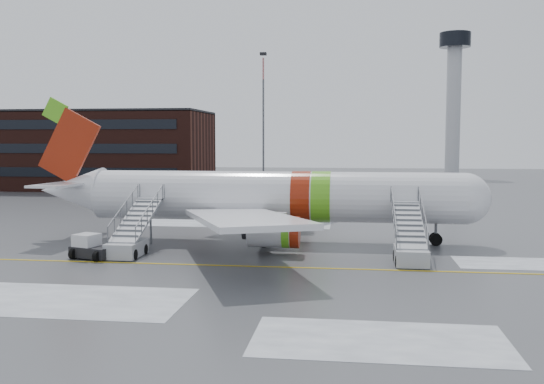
# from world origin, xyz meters

# --- Properties ---
(ground) EXTENTS (260.00, 260.00, 0.00)m
(ground) POSITION_xyz_m (0.00, 0.00, 0.00)
(ground) COLOR #494C4F
(ground) RESTS_ON ground
(airliner) EXTENTS (35.03, 32.97, 11.18)m
(airliner) POSITION_xyz_m (2.14, 8.27, 3.42)
(airliner) COLOR white
(airliner) RESTS_ON ground
(airstair_fwd) EXTENTS (2.05, 7.70, 3.48)m
(airstair_fwd) POSITION_xyz_m (12.60, 1.73, 1.06)
(airstair_fwd) COLOR #A8ABAF
(airstair_fwd) RESTS_ON ground
(airstair_aft) EXTENTS (2.05, 7.70, 3.48)m
(airstair_aft) POSITION_xyz_m (-6.04, 1.73, 1.06)
(airstair_aft) COLOR #A7A8AE
(airstair_aft) RESTS_ON ground
(pushback_tug) EXTENTS (3.13, 2.71, 1.60)m
(pushback_tug) POSITION_xyz_m (-8.19, 0.16, 0.71)
(pushback_tug) COLOR black
(pushback_tug) RESTS_ON ground
(terminal_building) EXTENTS (62.00, 16.11, 12.30)m
(terminal_building) POSITION_xyz_m (-45.00, 54.98, 6.20)
(terminal_building) COLOR #3F1E16
(terminal_building) RESTS_ON ground
(control_tower) EXTENTS (6.40, 6.40, 30.00)m
(control_tower) POSITION_xyz_m (30.00, 95.00, 18.75)
(control_tower) COLOR #B2B5BA
(control_tower) RESTS_ON ground
(light_mast_far_n) EXTENTS (1.20, 1.20, 24.25)m
(light_mast_far_n) POSITION_xyz_m (-8.00, 78.00, 13.84)
(light_mast_far_n) COLOR #595B60
(light_mast_far_n) RESTS_ON ground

